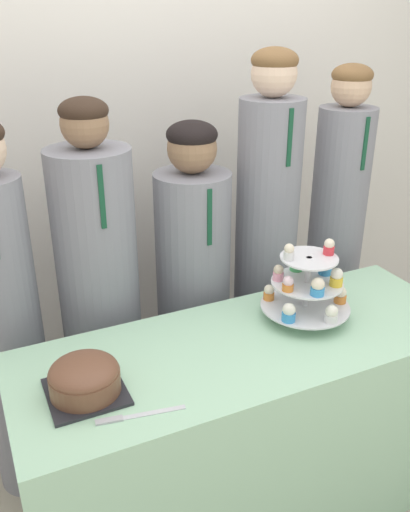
{
  "coord_description": "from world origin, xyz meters",
  "views": [
    {
      "loc": [
        -0.79,
        -1.03,
        1.78
      ],
      "look_at": [
        -0.16,
        0.32,
        1.1
      ],
      "focal_mm": 38.0,
      "sensor_mm": 36.0,
      "label": 1
    }
  ],
  "objects_px": {
    "cake_knife": "(126,418)",
    "student_2": "(193,298)",
    "student_0": "(7,326)",
    "student_1": "(101,308)",
    "student_3": "(265,255)",
    "round_cake": "(84,378)",
    "cupcake_stand": "(308,285)",
    "student_4": "(334,248)"
  },
  "relations": [
    {
      "from": "student_1",
      "to": "student_4",
      "type": "height_order",
      "value": "student_4"
    },
    {
      "from": "student_2",
      "to": "student_3",
      "type": "relative_size",
      "value": 0.85
    },
    {
      "from": "student_0",
      "to": "student_3",
      "type": "distance_m",
      "value": 1.1
    },
    {
      "from": "student_4",
      "to": "round_cake",
      "type": "bearing_deg",
      "value": -157.01
    },
    {
      "from": "cupcake_stand",
      "to": "student_1",
      "type": "relative_size",
      "value": 0.21
    },
    {
      "from": "student_0",
      "to": "student_2",
      "type": "distance_m",
      "value": 0.75
    },
    {
      "from": "round_cake",
      "to": "student_2",
      "type": "xyz_separation_m",
      "value": [
        0.59,
        0.56,
        -0.16
      ]
    },
    {
      "from": "cupcake_stand",
      "to": "student_4",
      "type": "relative_size",
      "value": 0.2
    },
    {
      "from": "round_cake",
      "to": "student_1",
      "type": "xyz_separation_m",
      "value": [
        0.19,
        0.56,
        -0.11
      ]
    },
    {
      "from": "student_2",
      "to": "round_cake",
      "type": "bearing_deg",
      "value": -136.62
    },
    {
      "from": "student_1",
      "to": "student_2",
      "type": "xyz_separation_m",
      "value": [
        0.4,
        -0.0,
        -0.05
      ]
    },
    {
      "from": "student_3",
      "to": "student_0",
      "type": "bearing_deg",
      "value": -180.0
    },
    {
      "from": "student_0",
      "to": "student_2",
      "type": "height_order",
      "value": "student_0"
    },
    {
      "from": "cake_knife",
      "to": "student_0",
      "type": "bearing_deg",
      "value": 117.51
    },
    {
      "from": "cake_knife",
      "to": "student_0",
      "type": "xyz_separation_m",
      "value": [
        -0.23,
        0.71,
        -0.04
      ]
    },
    {
      "from": "student_2",
      "to": "student_4",
      "type": "bearing_deg",
      "value": -0.0
    },
    {
      "from": "round_cake",
      "to": "student_4",
      "type": "height_order",
      "value": "student_4"
    },
    {
      "from": "student_0",
      "to": "student_2",
      "type": "relative_size",
      "value": 1.05
    },
    {
      "from": "student_1",
      "to": "cake_knife",
      "type": "bearing_deg",
      "value": -99.64
    },
    {
      "from": "round_cake",
      "to": "cake_knife",
      "type": "bearing_deg",
      "value": -64.54
    },
    {
      "from": "round_cake",
      "to": "student_4",
      "type": "relative_size",
      "value": 0.14
    },
    {
      "from": "student_0",
      "to": "student_2",
      "type": "xyz_separation_m",
      "value": [
        0.75,
        0.0,
        -0.06
      ]
    },
    {
      "from": "round_cake",
      "to": "student_1",
      "type": "height_order",
      "value": "student_1"
    },
    {
      "from": "student_1",
      "to": "student_3",
      "type": "distance_m",
      "value": 0.75
    },
    {
      "from": "round_cake",
      "to": "student_0",
      "type": "height_order",
      "value": "student_0"
    },
    {
      "from": "cake_knife",
      "to": "student_0",
      "type": "relative_size",
      "value": 0.17
    },
    {
      "from": "student_0",
      "to": "student_1",
      "type": "height_order",
      "value": "student_1"
    },
    {
      "from": "student_2",
      "to": "cupcake_stand",
      "type": "bearing_deg",
      "value": -63.56
    },
    {
      "from": "round_cake",
      "to": "student_4",
      "type": "bearing_deg",
      "value": 22.99
    },
    {
      "from": "round_cake",
      "to": "student_1",
      "type": "bearing_deg",
      "value": 70.96
    },
    {
      "from": "round_cake",
      "to": "cake_knife",
      "type": "xyz_separation_m",
      "value": [
        0.07,
        -0.15,
        -0.05
      ]
    },
    {
      "from": "cake_knife",
      "to": "student_4",
      "type": "bearing_deg",
      "value": 39.12
    },
    {
      "from": "student_1",
      "to": "student_3",
      "type": "xyz_separation_m",
      "value": [
        0.74,
        -0.0,
        0.09
      ]
    },
    {
      "from": "student_3",
      "to": "cake_knife",
      "type": "bearing_deg",
      "value": -140.65
    },
    {
      "from": "round_cake",
      "to": "student_2",
      "type": "relative_size",
      "value": 0.16
    },
    {
      "from": "student_0",
      "to": "student_3",
      "type": "bearing_deg",
      "value": 0.0
    },
    {
      "from": "cake_knife",
      "to": "student_1",
      "type": "distance_m",
      "value": 0.72
    },
    {
      "from": "student_0",
      "to": "cupcake_stand",
      "type": "bearing_deg",
      "value": -25.63
    },
    {
      "from": "student_0",
      "to": "student_1",
      "type": "relative_size",
      "value": 0.97
    },
    {
      "from": "cake_knife",
      "to": "student_2",
      "type": "bearing_deg",
      "value": 63.25
    },
    {
      "from": "cupcake_stand",
      "to": "student_1",
      "type": "xyz_separation_m",
      "value": [
        -0.63,
        0.47,
        -0.18
      ]
    },
    {
      "from": "student_3",
      "to": "student_4",
      "type": "distance_m",
      "value": 0.38
    }
  ]
}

